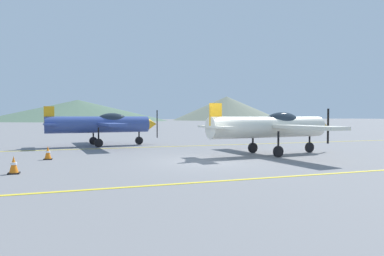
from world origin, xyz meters
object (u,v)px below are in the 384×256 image
(traffic_cone_front, at_px, (48,153))
(traffic_cone_side, at_px, (14,165))
(airplane_mid, at_px, (103,124))
(airplane_near, at_px, (273,126))

(traffic_cone_front, height_order, traffic_cone_side, same)
(traffic_cone_side, bearing_deg, traffic_cone_front, 77.50)
(airplane_mid, height_order, traffic_cone_side, airplane_mid)
(airplane_near, height_order, traffic_cone_side, airplane_near)
(airplane_mid, height_order, traffic_cone_front, airplane_mid)
(traffic_cone_front, bearing_deg, traffic_cone_side, -102.50)
(traffic_cone_side, bearing_deg, airplane_near, 11.12)
(airplane_near, distance_m, traffic_cone_side, 11.54)
(traffic_cone_front, relative_size, traffic_cone_side, 1.00)
(traffic_cone_front, xyz_separation_m, traffic_cone_side, (-0.82, -3.71, 0.00))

